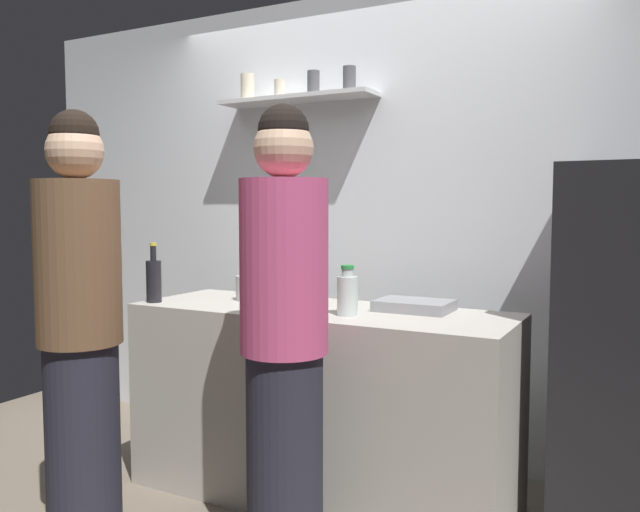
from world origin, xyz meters
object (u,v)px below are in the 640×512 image
(wine_bottle_dark_glass, at_px, (154,279))
(person_brown_jacket, at_px, (80,330))
(utensil_holder, at_px, (247,288))
(wine_bottle_green_glass, at_px, (312,278))
(baking_pan, at_px, (414,306))
(water_bottle_plastic, at_px, (347,294))
(person_pink_top, at_px, (284,339))

(wine_bottle_dark_glass, distance_m, person_brown_jacket, 0.66)
(utensil_holder, height_order, person_brown_jacket, person_brown_jacket)
(utensil_holder, bearing_deg, wine_bottle_green_glass, 6.45)
(baking_pan, relative_size, person_brown_jacket, 0.19)
(utensil_holder, bearing_deg, water_bottle_plastic, -14.72)
(wine_bottle_green_glass, height_order, water_bottle_plastic, wine_bottle_green_glass)
(baking_pan, distance_m, water_bottle_plastic, 0.35)
(wine_bottle_dark_glass, relative_size, water_bottle_plastic, 1.34)
(person_pink_top, bearing_deg, wine_bottle_dark_glass, -126.02)
(baking_pan, bearing_deg, person_pink_top, -110.09)
(utensil_holder, relative_size, wine_bottle_dark_glass, 0.73)
(wine_bottle_green_glass, height_order, person_brown_jacket, person_brown_jacket)
(wine_bottle_dark_glass, xyz_separation_m, wine_bottle_green_glass, (0.74, 0.32, 0.01))
(wine_bottle_dark_glass, height_order, water_bottle_plastic, wine_bottle_dark_glass)
(water_bottle_plastic, distance_m, person_pink_top, 0.48)
(utensil_holder, distance_m, person_pink_top, 0.89)
(person_brown_jacket, bearing_deg, utensil_holder, 36.94)
(wine_bottle_green_glass, xyz_separation_m, person_brown_jacket, (-0.57, -0.94, -0.15))
(wine_bottle_dark_glass, relative_size, wine_bottle_green_glass, 0.87)
(wine_bottle_dark_glass, xyz_separation_m, water_bottle_plastic, (1.03, 0.10, -0.02))
(person_brown_jacket, xyz_separation_m, person_pink_top, (0.82, 0.26, -0.00))
(utensil_holder, bearing_deg, wine_bottle_dark_glass, -143.59)
(utensil_holder, distance_m, wine_bottle_dark_glass, 0.47)
(person_brown_jacket, bearing_deg, person_pink_top, -22.64)
(wine_bottle_dark_glass, bearing_deg, water_bottle_plastic, 5.67)
(baking_pan, distance_m, utensil_holder, 0.88)
(wine_bottle_green_glass, height_order, person_pink_top, person_pink_top)
(baking_pan, distance_m, wine_bottle_green_glass, 0.53)
(utensil_holder, bearing_deg, person_pink_top, -46.07)
(person_pink_top, bearing_deg, person_brown_jacket, -88.43)
(wine_bottle_dark_glass, height_order, person_brown_jacket, person_brown_jacket)
(wine_bottle_green_glass, bearing_deg, baking_pan, 4.81)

